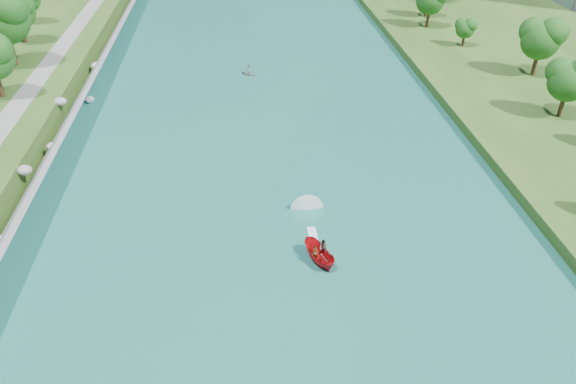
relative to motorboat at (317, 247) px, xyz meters
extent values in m
plane|color=#2D5119|center=(-4.07, -7.38, -0.88)|extent=(260.00, 260.00, 0.00)
cube|color=#196254|center=(-4.07, 12.62, -0.83)|extent=(55.00, 240.00, 0.10)
cube|color=slate|center=(-29.92, 12.62, 0.92)|extent=(3.54, 236.00, 4.05)
ellipsoid|color=gray|center=(-29.97, 2.71, 0.96)|extent=(1.26, 1.14, 1.01)
ellipsoid|color=gray|center=(-30.92, 13.97, 2.19)|extent=(1.65, 1.45, 1.12)
ellipsoid|color=gray|center=(-30.00, 21.72, 1.05)|extent=(1.66, 1.33, 0.92)
ellipsoid|color=gray|center=(-31.31, 32.20, 2.51)|extent=(1.74, 1.70, 1.07)
ellipsoid|color=gray|center=(-29.27, 39.28, -0.36)|extent=(1.39, 1.67, 1.01)
ellipsoid|color=gray|center=(-30.20, 50.96, 0.80)|extent=(1.87, 1.96, 1.15)
ellipsoid|color=#1A4312|center=(-41.78, 47.56, 9.62)|extent=(8.39, 8.39, 13.99)
ellipsoid|color=#1A4312|center=(-43.55, 59.08, 7.71)|extent=(6.10, 6.10, 10.17)
ellipsoid|color=#1A4312|center=(-45.73, 71.31, 6.91)|extent=(5.14, 5.14, 8.57)
ellipsoid|color=#1A4312|center=(37.35, 24.89, 5.50)|extent=(5.86, 5.86, 9.76)
ellipsoid|color=#1A4312|center=(41.00, 40.41, 6.06)|extent=(6.53, 6.53, 10.88)
ellipsoid|color=#1A4312|center=(34.82, 55.50, 3.67)|extent=(3.66, 3.66, 6.10)
ellipsoid|color=#1A4312|center=(32.00, 67.99, 5.67)|extent=(6.06, 6.06, 10.10)
imported|color=#B50E12|center=(-0.02, -1.22, 0.10)|extent=(3.33, 4.84, 1.75)
imported|color=#66605B|center=(-0.42, -1.62, 0.46)|extent=(0.71, 0.52, 1.78)
imported|color=#66605B|center=(0.48, -0.72, 0.44)|extent=(1.07, 1.04, 1.73)
cube|color=white|center=(-0.02, 1.78, -0.75)|extent=(0.90, 5.00, 0.06)
imported|color=#989AA1|center=(-4.80, 48.47, -0.51)|extent=(3.17, 3.04, 0.54)
imported|color=#66605B|center=(-4.80, 48.47, 0.17)|extent=(0.69, 0.45, 1.39)
camera|label=1|loc=(-6.93, -42.30, 33.83)|focal=35.00mm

